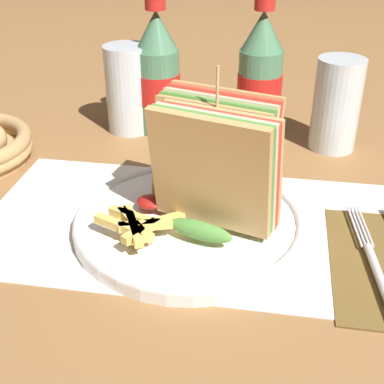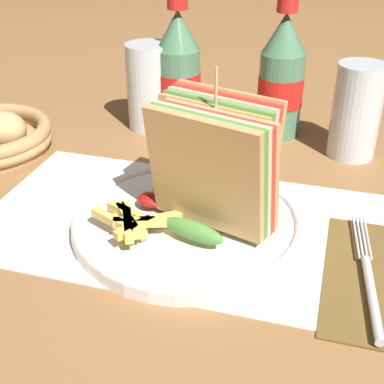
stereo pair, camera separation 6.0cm
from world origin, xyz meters
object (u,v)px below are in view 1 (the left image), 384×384
glass_near (336,105)px  fork (377,269)px  coke_bottle_far (260,76)px  plate_main (189,224)px  glass_far (128,89)px  club_sandwich (215,164)px  coke_bottle_near (158,75)px

glass_near → fork: bearing=-84.8°
fork → coke_bottle_far: 0.38m
plate_main → glass_near: 0.31m
fork → glass_far: 0.47m
club_sandwich → glass_near: 0.28m
glass_near → club_sandwich: bearing=-120.9°
coke_bottle_far → glass_near: bearing=-22.3°
coke_bottle_far → glass_near: (0.11, -0.05, -0.02)m
coke_bottle_near → fork: bearing=-47.8°
glass_far → glass_near: bearing=-2.7°
fork → coke_bottle_near: 0.44m
plate_main → coke_bottle_far: bearing=79.0°
coke_bottle_far → glass_far: size_ratio=1.54×
club_sandwich → fork: size_ratio=0.88×
plate_main → club_sandwich: bearing=24.7°
plate_main → coke_bottle_near: size_ratio=1.28×
club_sandwich → glass_near: club_sandwich is taller
fork → plate_main: bearing=160.3°
club_sandwich → glass_far: 0.31m
glass_near → coke_bottle_near: bearing=175.1°
glass_far → club_sandwich: bearing=-56.7°
coke_bottle_far → plate_main: bearing=-101.0°
club_sandwich → fork: (0.17, -0.06, -0.07)m
coke_bottle_near → glass_far: (-0.05, -0.01, -0.02)m
plate_main → glass_far: 0.31m
fork → coke_bottle_near: coke_bottle_near is taller
plate_main → glass_far: (-0.14, 0.27, 0.06)m
coke_bottle_far → glass_near: coke_bottle_far is taller
plate_main → glass_far: glass_far is taller
plate_main → coke_bottle_far: size_ratio=1.28×
club_sandwich → glass_far: (-0.17, 0.26, -0.02)m
coke_bottle_far → glass_far: 0.20m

